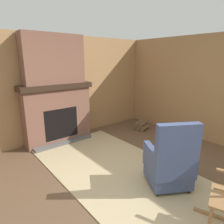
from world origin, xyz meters
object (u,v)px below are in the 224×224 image
at_px(armchair, 170,164).
at_px(storage_case, 68,79).
at_px(firewood_stack, 141,126).
at_px(oil_lamp_vase, 31,81).
at_px(decorative_plate_on_mantel, 54,77).

bearing_deg(armchair, storage_case, 34.00).
distance_m(firewood_stack, storage_case, 2.26).
height_order(oil_lamp_vase, decorative_plate_on_mantel, decorative_plate_on_mantel).
height_order(firewood_stack, decorative_plate_on_mantel, decorative_plate_on_mantel).
distance_m(oil_lamp_vase, decorative_plate_on_mantel, 0.50).
bearing_deg(decorative_plate_on_mantel, firewood_stack, 70.72).
bearing_deg(storage_case, armchair, 3.54).
height_order(firewood_stack, oil_lamp_vase, oil_lamp_vase).
bearing_deg(armchair, oil_lamp_vase, 50.65).
bearing_deg(firewood_stack, storage_case, -112.06).
relative_size(armchair, decorative_plate_on_mantel, 3.61).
relative_size(armchair, firewood_stack, 2.37).
height_order(firewood_stack, storage_case, storage_case).
distance_m(oil_lamp_vase, storage_case, 0.82).
bearing_deg(armchair, firewood_stack, -7.35).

